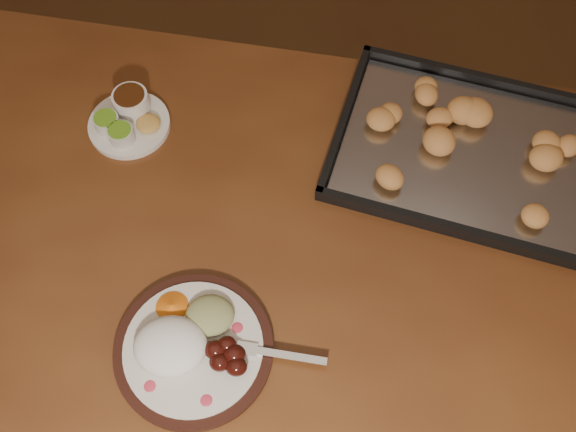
{
  "coord_description": "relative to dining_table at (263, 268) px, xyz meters",
  "views": [
    {
      "loc": [
        0.35,
        -0.3,
        1.75
      ],
      "look_at": [
        0.33,
        0.22,
        0.77
      ],
      "focal_mm": 40.0,
      "sensor_mm": 36.0,
      "label": 1
    }
  ],
  "objects": [
    {
      "name": "baking_tray",
      "position": [
        0.37,
        0.2,
        0.11
      ],
      "size": [
        0.56,
        0.47,
        0.05
      ],
      "rotation": [
        0.0,
        0.0,
        -0.27
      ],
      "color": "black",
      "rests_on": "dining_table"
    },
    {
      "name": "ground",
      "position": [
        -0.29,
        -0.17,
        -0.65
      ],
      "size": [
        4.0,
        4.0,
        0.0
      ],
      "primitive_type": "plane",
      "color": "#523A1C",
      "rests_on": "ground"
    },
    {
      "name": "condiment_saucer",
      "position": [
        -0.27,
        0.25,
        0.12
      ],
      "size": [
        0.16,
        0.16,
        0.05
      ],
      "rotation": [
        0.0,
        0.0,
        -0.39
      ],
      "color": "white",
      "rests_on": "dining_table"
    },
    {
      "name": "dinner_plate",
      "position": [
        -0.1,
        -0.18,
        0.12
      ],
      "size": [
        0.34,
        0.25,
        0.06
      ],
      "rotation": [
        0.0,
        0.0,
        -0.05
      ],
      "color": "black",
      "rests_on": "dining_table"
    },
    {
      "name": "dining_table",
      "position": [
        0.0,
        0.0,
        0.0
      ],
      "size": [
        1.61,
        1.11,
        0.75
      ],
      "rotation": [
        0.0,
        0.0,
        -0.14
      ],
      "color": "brown",
      "rests_on": "ground"
    }
  ]
}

